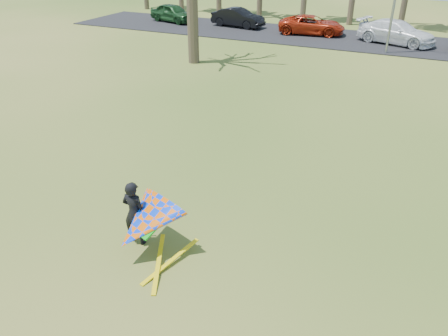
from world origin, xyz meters
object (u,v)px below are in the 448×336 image
at_px(car_1, 238,18).
at_px(car_2, 312,25).
at_px(car_0, 173,13).
at_px(car_3, 396,32).
at_px(kite_flyer, 143,222).

bearing_deg(car_1, car_2, -85.15).
height_order(car_0, car_1, car_0).
xyz_separation_m(car_1, car_3, (12.11, -0.99, 0.05)).
distance_m(car_2, kite_flyer, 26.51).
relative_size(car_1, car_3, 0.83).
bearing_deg(kite_flyer, car_2, 96.51).
bearing_deg(car_3, car_2, 101.76).
bearing_deg(car_3, kite_flyer, -168.88).
height_order(car_0, car_2, car_0).
relative_size(car_0, kite_flyer, 1.79).
bearing_deg(car_3, car_0, 105.50).
bearing_deg(car_1, car_3, -86.47).
distance_m(car_3, kite_flyer, 25.88).
xyz_separation_m(car_0, car_2, (11.97, -0.08, -0.06)).
height_order(car_0, car_3, car_3).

